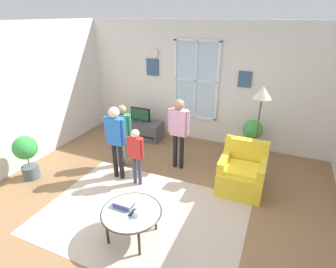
{
  "coord_description": "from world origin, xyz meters",
  "views": [
    {
      "loc": [
        1.67,
        -3.03,
        2.89
      ],
      "look_at": [
        0.06,
        0.7,
        1.04
      ],
      "focal_mm": 28.44,
      "sensor_mm": 36.0,
      "label": 1
    }
  ],
  "objects_px": {
    "potted_plant_corner": "(26,153)",
    "floor_lamp": "(261,102)",
    "television": "(140,114)",
    "coffee_table": "(131,213)",
    "tv_stand": "(141,129)",
    "remote_near_books": "(133,212)",
    "person_green_shirt": "(123,129)",
    "person_red_shirt": "(136,151)",
    "book_stack": "(124,204)",
    "person_pink_shirt": "(179,126)",
    "person_blue_shirt": "(116,135)",
    "potted_plant_by_window": "(252,134)",
    "armchair": "(242,173)",
    "cup": "(137,214)"
  },
  "relations": [
    {
      "from": "potted_plant_by_window",
      "to": "tv_stand",
      "type": "bearing_deg",
      "value": -176.82
    },
    {
      "from": "person_red_shirt",
      "to": "person_green_shirt",
      "type": "distance_m",
      "value": 0.76
    },
    {
      "from": "book_stack",
      "to": "person_blue_shirt",
      "type": "bearing_deg",
      "value": 126.74
    },
    {
      "from": "cup",
      "to": "floor_lamp",
      "type": "height_order",
      "value": "floor_lamp"
    },
    {
      "from": "television",
      "to": "person_blue_shirt",
      "type": "relative_size",
      "value": 0.36
    },
    {
      "from": "remote_near_books",
      "to": "person_blue_shirt",
      "type": "height_order",
      "value": "person_blue_shirt"
    },
    {
      "from": "tv_stand",
      "to": "person_green_shirt",
      "type": "height_order",
      "value": "person_green_shirt"
    },
    {
      "from": "television",
      "to": "remote_near_books",
      "type": "bearing_deg",
      "value": -63.11
    },
    {
      "from": "person_green_shirt",
      "to": "person_blue_shirt",
      "type": "bearing_deg",
      "value": -73.52
    },
    {
      "from": "person_green_shirt",
      "to": "potted_plant_corner",
      "type": "xyz_separation_m",
      "value": [
        -1.41,
        -1.13,
        -0.29
      ]
    },
    {
      "from": "person_red_shirt",
      "to": "person_blue_shirt",
      "type": "distance_m",
      "value": 0.48
    },
    {
      "from": "book_stack",
      "to": "person_blue_shirt",
      "type": "height_order",
      "value": "person_blue_shirt"
    },
    {
      "from": "person_green_shirt",
      "to": "person_red_shirt",
      "type": "bearing_deg",
      "value": -41.19
    },
    {
      "from": "tv_stand",
      "to": "potted_plant_corner",
      "type": "xyz_separation_m",
      "value": [
        -1.07,
        -2.44,
        0.31
      ]
    },
    {
      "from": "person_blue_shirt",
      "to": "potted_plant_by_window",
      "type": "height_order",
      "value": "person_blue_shirt"
    },
    {
      "from": "person_red_shirt",
      "to": "person_pink_shirt",
      "type": "bearing_deg",
      "value": 60.59
    },
    {
      "from": "book_stack",
      "to": "potted_plant_corner",
      "type": "distance_m",
      "value": 2.45
    },
    {
      "from": "potted_plant_by_window",
      "to": "cup",
      "type": "bearing_deg",
      "value": -108.5
    },
    {
      "from": "person_blue_shirt",
      "to": "person_pink_shirt",
      "type": "bearing_deg",
      "value": 41.31
    },
    {
      "from": "television",
      "to": "coffee_table",
      "type": "relative_size",
      "value": 0.61
    },
    {
      "from": "book_stack",
      "to": "coffee_table",
      "type": "bearing_deg",
      "value": -19.35
    },
    {
      "from": "tv_stand",
      "to": "coffee_table",
      "type": "bearing_deg",
      "value": -63.46
    },
    {
      "from": "person_green_shirt",
      "to": "potted_plant_by_window",
      "type": "relative_size",
      "value": 1.58
    },
    {
      "from": "coffee_table",
      "to": "armchair",
      "type": "bearing_deg",
      "value": 55.5
    },
    {
      "from": "potted_plant_corner",
      "to": "floor_lamp",
      "type": "xyz_separation_m",
      "value": [
        3.85,
        1.84,
        0.94
      ]
    },
    {
      "from": "coffee_table",
      "to": "tv_stand",
      "type": "bearing_deg",
      "value": 116.54
    },
    {
      "from": "television",
      "to": "armchair",
      "type": "height_order",
      "value": "armchair"
    },
    {
      "from": "person_pink_shirt",
      "to": "person_green_shirt",
      "type": "xyz_separation_m",
      "value": [
        -1.04,
        -0.35,
        -0.09
      ]
    },
    {
      "from": "remote_near_books",
      "to": "television",
      "type": "bearing_deg",
      "value": 116.89
    },
    {
      "from": "tv_stand",
      "to": "cup",
      "type": "distance_m",
      "value": 3.42
    },
    {
      "from": "tv_stand",
      "to": "armchair",
      "type": "distance_m",
      "value": 2.94
    },
    {
      "from": "tv_stand",
      "to": "person_red_shirt",
      "type": "distance_m",
      "value": 2.07
    },
    {
      "from": "cup",
      "to": "person_pink_shirt",
      "type": "relative_size",
      "value": 0.06
    },
    {
      "from": "person_green_shirt",
      "to": "floor_lamp",
      "type": "bearing_deg",
      "value": 16.28
    },
    {
      "from": "book_stack",
      "to": "potted_plant_corner",
      "type": "relative_size",
      "value": 0.31
    },
    {
      "from": "remote_near_books",
      "to": "potted_plant_by_window",
      "type": "bearing_deg",
      "value": 69.88
    },
    {
      "from": "person_pink_shirt",
      "to": "potted_plant_corner",
      "type": "bearing_deg",
      "value": -148.94
    },
    {
      "from": "coffee_table",
      "to": "remote_near_books",
      "type": "bearing_deg",
      "value": -36.53
    },
    {
      "from": "person_green_shirt",
      "to": "floor_lamp",
      "type": "xyz_separation_m",
      "value": [
        2.44,
        0.71,
        0.65
      ]
    },
    {
      "from": "tv_stand",
      "to": "remote_near_books",
      "type": "height_order",
      "value": "remote_near_books"
    },
    {
      "from": "tv_stand",
      "to": "television",
      "type": "height_order",
      "value": "television"
    },
    {
      "from": "remote_near_books",
      "to": "book_stack",
      "type": "bearing_deg",
      "value": 156.86
    },
    {
      "from": "remote_near_books",
      "to": "potted_plant_by_window",
      "type": "relative_size",
      "value": 0.17
    },
    {
      "from": "book_stack",
      "to": "person_pink_shirt",
      "type": "relative_size",
      "value": 0.18
    },
    {
      "from": "person_pink_shirt",
      "to": "potted_plant_by_window",
      "type": "bearing_deg",
      "value": 41.01
    },
    {
      "from": "book_stack",
      "to": "potted_plant_corner",
      "type": "height_order",
      "value": "potted_plant_corner"
    },
    {
      "from": "person_red_shirt",
      "to": "potted_plant_corner",
      "type": "distance_m",
      "value": 2.08
    },
    {
      "from": "person_green_shirt",
      "to": "floor_lamp",
      "type": "height_order",
      "value": "floor_lamp"
    },
    {
      "from": "book_stack",
      "to": "person_pink_shirt",
      "type": "height_order",
      "value": "person_pink_shirt"
    },
    {
      "from": "tv_stand",
      "to": "person_red_shirt",
      "type": "relative_size",
      "value": 0.96
    }
  ]
}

